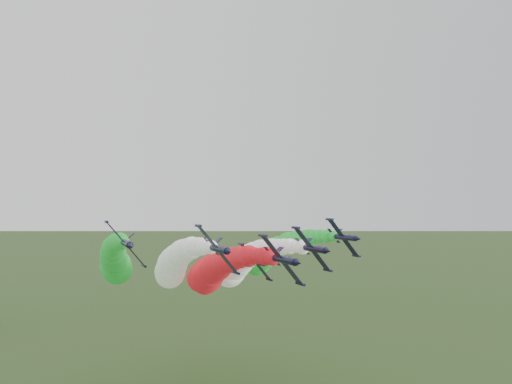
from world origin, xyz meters
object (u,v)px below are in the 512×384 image
jet_lead (214,271)px  jet_trail (207,271)px  jet_inner_left (174,264)px  jet_outer_left (115,260)px  jet_inner_right (239,264)px  jet_outer_right (269,254)px

jet_lead → jet_trail: size_ratio=0.99×
jet_inner_left → jet_outer_left: bearing=136.4°
jet_inner_right → jet_outer_left: bearing=163.8°
jet_outer_right → jet_inner_left: bearing=-157.0°
jet_inner_left → jet_trail: (14.14, 20.57, -4.71)m
jet_inner_right → jet_outer_left: jet_outer_left is taller
jet_lead → jet_outer_left: bearing=138.8°
jet_trail → jet_inner_left: bearing=-124.5°
jet_inner_right → jet_outer_left: size_ratio=1.00×
jet_inner_right → jet_inner_left: bearing=-170.2°
jet_lead → jet_trail: 27.46m
jet_inner_left → jet_lead: bearing=-37.2°
jet_outer_left → jet_trail: (26.07, 9.21, -4.98)m
jet_inner_left → jet_outer_left: size_ratio=1.00×
jet_lead → jet_outer_right: jet_outer_right is taller
jet_inner_left → jet_outer_right: 31.82m
jet_lead → jet_inner_right: 12.83m
jet_inner_left → jet_trail: bearing=55.5°
jet_outer_left → jet_outer_right: bearing=1.5°
jet_outer_right → jet_trail: size_ratio=0.99×
jet_outer_left → jet_trail: 28.10m
jet_outer_left → jet_inner_right: bearing=-16.2°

